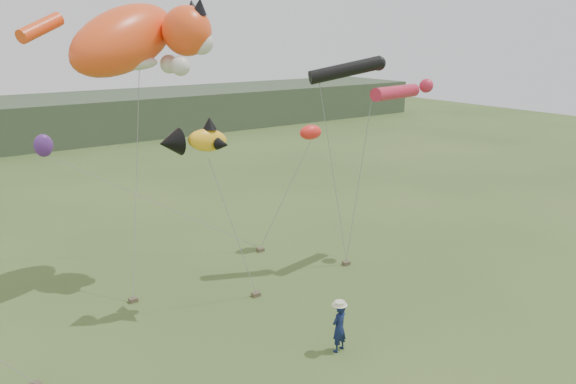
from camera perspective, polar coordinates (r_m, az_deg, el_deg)
name	(u,v)px	position (r m, az deg, el deg)	size (l,w,h in m)	color
ground	(333,348)	(19.30, 4.62, -15.50)	(120.00, 120.00, 0.00)	#385123
festival_attendant	(339,328)	(18.76, 5.21, -13.55)	(0.61, 0.40, 1.68)	#111B41
sandbag_anchors	(221,291)	(22.95, -6.79, -9.96)	(13.76, 5.44, 0.16)	brown
cat_kite	(138,39)	(23.34, -14.97, 14.82)	(6.97, 4.46, 3.88)	#FF4C19
fish_kite	(194,140)	(19.90, -9.55, 5.21)	(2.47, 1.67, 1.30)	yellow
tube_kites	(377,80)	(24.41, 9.07, 11.14)	(5.73, 2.12, 1.88)	black
misc_kites	(190,138)	(26.04, -9.89, 5.41)	(11.49, 6.46, 1.22)	#FF2920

